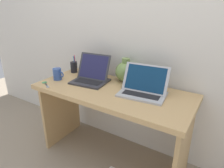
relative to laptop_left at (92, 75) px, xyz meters
name	(u,v)px	position (x,y,z in m)	size (l,w,h in m)	color
ground_plane	(112,157)	(0.26, -0.07, -0.78)	(6.00, 6.00, 0.00)	gray
back_wall	(132,26)	(0.26, 0.26, 0.42)	(4.40, 0.04, 2.40)	silver
desk	(112,106)	(0.26, -0.07, -0.22)	(1.34, 0.58, 0.72)	tan
laptop_left	(92,75)	(0.00, 0.00, 0.00)	(0.33, 0.29, 0.24)	#333338
laptop_right	(144,87)	(0.52, 0.00, 0.00)	(0.38, 0.28, 0.22)	#B2B2B7
green_vase	(126,71)	(0.26, 0.16, 0.03)	(0.19, 0.19, 0.22)	#75934C
coffee_mug	(58,74)	(-0.29, -0.14, -0.01)	(0.12, 0.08, 0.11)	#335199
pen_cup	(74,67)	(-0.31, 0.10, -0.01)	(0.07, 0.07, 0.18)	black
scissors	(45,84)	(-0.31, -0.28, -0.06)	(0.14, 0.09, 0.01)	#B7B7BC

